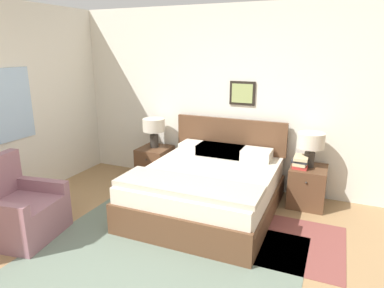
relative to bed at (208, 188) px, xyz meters
The scene contains 14 objects.
wall_back 1.41m from the bed, 94.40° to the left, with size 7.14×0.09×2.60m.
wall_left 2.70m from the bed, behind, with size 0.08×5.15×2.60m.
area_rug_main 1.19m from the bed, 92.01° to the right, with size 2.65×1.91×0.01m.
area_rug_bedside 1.30m from the bed, 16.39° to the right, with size 0.86×1.12×0.01m.
bed is the anchor object (origin of this frame).
armchair 2.20m from the bed, 140.53° to the right, with size 0.85×0.85×0.88m.
nightstand_near_window 1.32m from the bed, 149.40° to the left, with size 0.46×0.52×0.52m.
nightstand_by_door 1.33m from the bed, 30.53° to the left, with size 0.46×0.52×0.52m.
table_lamp_near_window 1.45m from the bed, 148.88° to the left, with size 0.34×0.34×0.45m.
table_lamp_by_door 1.44m from the bed, 31.58° to the left, with size 0.34×0.34×0.45m.
book_thick_bottom 1.24m from the bed, 30.96° to the left, with size 0.19×0.24×0.04m.
book_hardcover_middle 1.24m from the bed, 30.96° to the left, with size 0.18×0.26×0.04m.
book_novel_upper 1.25m from the bed, 30.96° to the left, with size 0.23×0.26×0.03m.
book_slim_near_top 1.26m from the bed, 30.96° to the left, with size 0.17×0.26×0.04m.
Camera 1 is at (1.48, -1.98, 2.01)m, focal length 32.00 mm.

